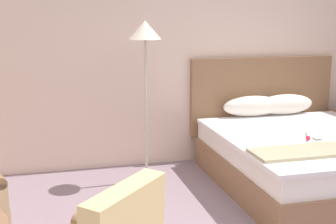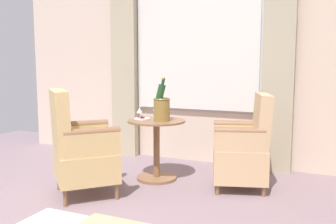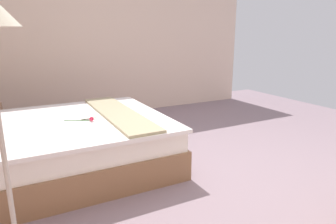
% 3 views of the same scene
% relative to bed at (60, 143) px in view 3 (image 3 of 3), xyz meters
% --- Properties ---
extents(ground_plane, '(7.81, 7.81, 0.00)m').
position_rel_bed_xyz_m(ground_plane, '(-0.97, -1.55, -0.33)').
color(ground_plane, gray).
extents(wall_far_side, '(0.12, 5.38, 3.09)m').
position_rel_bed_xyz_m(wall_far_side, '(2.24, -1.55, 1.21)').
color(wall_far_side, beige).
rests_on(wall_far_side, ground).
extents(bed, '(1.88, 2.25, 1.27)m').
position_rel_bed_xyz_m(bed, '(0.00, 0.00, 0.00)').
color(bed, '#886042').
rests_on(bed, ground).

